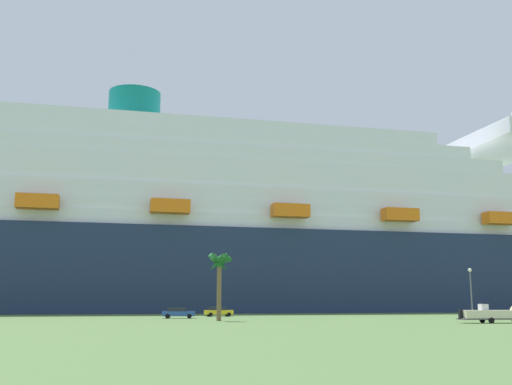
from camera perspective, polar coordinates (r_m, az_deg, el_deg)
name	(u,v)px	position (r m, az deg, el deg)	size (l,w,h in m)	color
ground_plane	(311,315)	(116.75, 5.22, -11.40)	(600.00, 600.00, 0.00)	#4C6B38
cruise_ship	(265,238)	(146.01, 0.82, -4.29)	(263.68, 52.62, 60.07)	#1E2D4C
small_boat_on_trailer	(495,315)	(75.72, 21.64, -10.65)	(8.90, 2.45, 2.15)	#595960
palm_tree	(219,268)	(78.69, -3.49, -7.12)	(3.25, 3.33, 8.65)	brown
street_lamp	(471,285)	(97.81, 19.60, -8.22)	(0.56, 0.56, 7.42)	slate
parked_car_blue_suv	(178,313)	(91.02, -7.34, -11.17)	(4.88, 2.30, 1.58)	#264C99
parked_car_yellow_taxi	(218,311)	(101.97, -3.58, -11.13)	(4.82, 2.44, 1.58)	yellow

